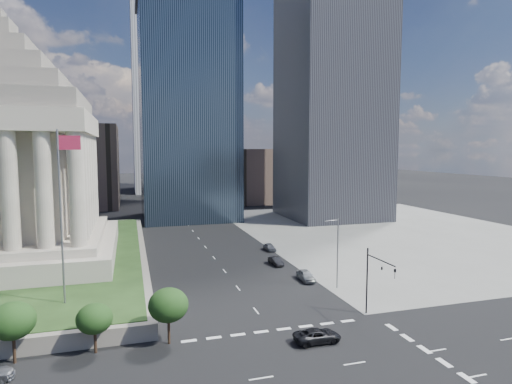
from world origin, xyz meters
name	(u,v)px	position (x,y,z in m)	size (l,w,h in m)	color
ground	(180,215)	(0.00, 100.00, 0.00)	(500.00, 500.00, 0.00)	black
sidewalk_ne	(391,231)	(46.00, 60.00, 0.01)	(68.00, 90.00, 0.03)	slate
flagpole	(62,207)	(-21.83, 24.00, 13.11)	(2.52, 0.24, 20.00)	slate
midrise_glass	(188,113)	(2.00, 95.00, 30.00)	(26.00, 26.00, 60.00)	black
highrise_ne	(333,43)	(42.00, 85.00, 50.00)	(26.00, 28.00, 100.00)	black
building_filler_ne	(254,175)	(32.00, 130.00, 10.00)	(20.00, 30.00, 20.00)	#4F4236
building_filler_nw	(82,166)	(-30.00, 130.00, 14.00)	(24.00, 30.00, 28.00)	#4F4236
traffic_signal_ne	(376,275)	(12.50, 13.70, 5.25)	(0.30, 5.74, 8.00)	black
street_lamp_north	(337,249)	(13.33, 25.00, 5.66)	(2.13, 0.22, 10.00)	slate
pickup_truck	(317,336)	(3.56, 10.00, 0.68)	(4.90, 2.26, 1.36)	black
parked_sedan_near	(306,275)	(10.65, 29.57, 0.78)	(1.85, 4.59, 1.56)	gray
parked_sedan_mid	(276,261)	(9.19, 39.12, 0.66)	(4.01, 1.40, 1.32)	black
parked_sedan_far	(270,247)	(11.50, 49.45, 0.69)	(4.07, 1.64, 1.39)	#57595E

